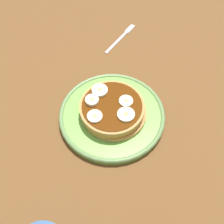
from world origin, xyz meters
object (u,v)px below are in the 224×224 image
object	(u,v)px
banana_slice_2	(92,100)
plate	(112,115)
banana_slice_4	(100,91)
banana_slice_0	(126,101)
banana_slice_1	(95,116)
pancake_stack	(112,110)
fork	(122,37)
banana_slice_3	(126,115)

from	to	relation	value
banana_slice_2	plate	bearing A→B (deg)	81.81
plate	banana_slice_4	world-z (taller)	banana_slice_4
banana_slice_2	banana_slice_0	bearing A→B (deg)	95.31
banana_slice_0	banana_slice_4	bearing A→B (deg)	-110.41
banana_slice_0	banana_slice_1	bearing A→B (deg)	-53.12
pancake_stack	banana_slice_0	world-z (taller)	banana_slice_0
banana_slice_2	pancake_stack	bearing A→B (deg)	79.53
banana_slice_2	fork	xyz separation A→B (cm)	(-25.12, 4.10, -4.71)
plate	pancake_stack	world-z (taller)	pancake_stack
plate	fork	world-z (taller)	plate
banana_slice_2	banana_slice_4	size ratio (longest dim) A/B	0.84
pancake_stack	plate	bearing A→B (deg)	171.19
banana_slice_1	banana_slice_4	world-z (taller)	banana_slice_4
plate	banana_slice_3	world-z (taller)	banana_slice_3
banana_slice_3	banana_slice_1	bearing A→B (deg)	-80.27
plate	banana_slice_3	size ratio (longest dim) A/B	6.41
plate	banana_slice_2	xyz separation A→B (cm)	(-0.61, -4.23, 4.00)
banana_slice_2	banana_slice_3	world-z (taller)	banana_slice_2
pancake_stack	banana_slice_0	distance (cm)	3.60
plate	banana_slice_1	bearing A→B (deg)	-44.63
pancake_stack	banana_slice_1	size ratio (longest dim) A/B	4.66
banana_slice_0	banana_slice_4	xyz separation A→B (cm)	(-2.14, -5.76, 0.09)
banana_slice_1	banana_slice_2	size ratio (longest dim) A/B	1.09
pancake_stack	banana_slice_2	distance (cm)	4.68
banana_slice_0	banana_slice_2	bearing A→B (deg)	-84.69
pancake_stack	banana_slice_3	size ratio (longest dim) A/B	4.06
banana_slice_3	fork	bearing A→B (deg)	-173.46
banana_slice_0	banana_slice_2	xyz separation A→B (cm)	(0.65, -7.01, 0.16)
banana_slice_0	banana_slice_2	size ratio (longest dim) A/B	1.03
plate	fork	bearing A→B (deg)	-179.69
banana_slice_0	banana_slice_4	size ratio (longest dim) A/B	0.86
banana_slice_4	fork	xyz separation A→B (cm)	(-22.33, 2.84, -4.64)
banana_slice_4	fork	world-z (taller)	banana_slice_4
banana_slice_1	banana_slice_2	world-z (taller)	banana_slice_2
banana_slice_0	banana_slice_1	xyz separation A→B (cm)	(4.43, -5.91, 0.01)
banana_slice_3	banana_slice_4	distance (cm)	8.18
pancake_stack	fork	xyz separation A→B (cm)	(-25.90, -0.11, -2.81)
plate	banana_slice_2	distance (cm)	5.86
banana_slice_3	banana_slice_4	xyz separation A→B (cm)	(-5.51, -6.04, 0.04)
banana_slice_2	banana_slice_3	bearing A→B (deg)	69.54
banana_slice_0	banana_slice_1	distance (cm)	7.39
fork	banana_slice_0	bearing A→B (deg)	6.80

